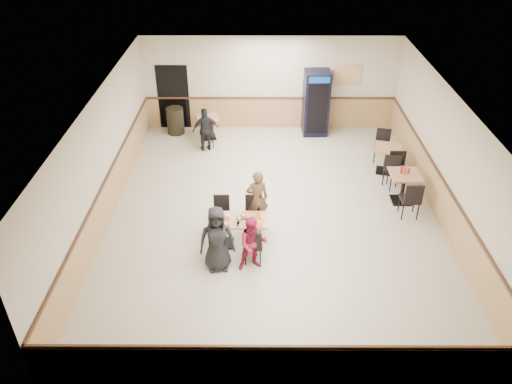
{
  "coord_description": "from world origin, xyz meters",
  "views": [
    {
      "loc": [
        -0.4,
        -10.07,
        7.12
      ],
      "look_at": [
        -0.43,
        -0.5,
        0.97
      ],
      "focal_mm": 35.0,
      "sensor_mm": 36.0,
      "label": 1
    }
  ],
  "objects_px": {
    "back_table": "(208,124)",
    "lone_diner": "(206,130)",
    "main_table": "(239,228)",
    "diner_man_opposite": "(257,199)",
    "side_table_far": "(387,156)",
    "diner_woman_left": "(217,239)",
    "diner_woman_right": "(253,244)",
    "side_table_near": "(404,183)",
    "pepsi_cooler": "(316,103)",
    "trash_bin": "(175,121)"
  },
  "relations": [
    {
      "from": "diner_woman_right",
      "to": "diner_man_opposite",
      "type": "relative_size",
      "value": 0.88
    },
    {
      "from": "side_table_far",
      "to": "lone_diner",
      "type": "bearing_deg",
      "value": 165.73
    },
    {
      "from": "diner_woman_right",
      "to": "pepsi_cooler",
      "type": "bearing_deg",
      "value": 62.86
    },
    {
      "from": "side_table_near",
      "to": "side_table_far",
      "type": "bearing_deg",
      "value": 93.96
    },
    {
      "from": "lone_diner",
      "to": "side_table_far",
      "type": "height_order",
      "value": "lone_diner"
    },
    {
      "from": "back_table",
      "to": "lone_diner",
      "type": "bearing_deg",
      "value": -90.0
    },
    {
      "from": "side_table_near",
      "to": "diner_woman_right",
      "type": "bearing_deg",
      "value": -145.81
    },
    {
      "from": "lone_diner",
      "to": "back_table",
      "type": "bearing_deg",
      "value": -107.17
    },
    {
      "from": "back_table",
      "to": "pepsi_cooler",
      "type": "bearing_deg",
      "value": 6.64
    },
    {
      "from": "trash_bin",
      "to": "diner_man_opposite",
      "type": "bearing_deg",
      "value": -62.05
    },
    {
      "from": "diner_woman_right",
      "to": "side_table_near",
      "type": "height_order",
      "value": "diner_woman_right"
    },
    {
      "from": "diner_man_opposite",
      "to": "side_table_near",
      "type": "distance_m",
      "value": 3.83
    },
    {
      "from": "diner_man_opposite",
      "to": "diner_woman_left",
      "type": "bearing_deg",
      "value": 51.33
    },
    {
      "from": "diner_man_opposite",
      "to": "side_table_near",
      "type": "relative_size",
      "value": 1.79
    },
    {
      "from": "back_table",
      "to": "pepsi_cooler",
      "type": "height_order",
      "value": "pepsi_cooler"
    },
    {
      "from": "lone_diner",
      "to": "side_table_near",
      "type": "xyz_separation_m",
      "value": [
        5.23,
        -2.8,
        -0.14
      ]
    },
    {
      "from": "diner_woman_right",
      "to": "side_table_far",
      "type": "height_order",
      "value": "diner_woman_right"
    },
    {
      "from": "side_table_far",
      "to": "diner_woman_right",
      "type": "bearing_deg",
      "value": -132.14
    },
    {
      "from": "diner_woman_left",
      "to": "pepsi_cooler",
      "type": "distance_m",
      "value": 7.09
    },
    {
      "from": "lone_diner",
      "to": "diner_woman_right",
      "type": "bearing_deg",
      "value": 88.02
    },
    {
      "from": "side_table_far",
      "to": "pepsi_cooler",
      "type": "bearing_deg",
      "value": 124.99
    },
    {
      "from": "main_table",
      "to": "diner_woman_right",
      "type": "height_order",
      "value": "diner_woman_right"
    },
    {
      "from": "side_table_far",
      "to": "trash_bin",
      "type": "height_order",
      "value": "trash_bin"
    },
    {
      "from": "diner_woman_right",
      "to": "side_table_far",
      "type": "relative_size",
      "value": 1.45
    },
    {
      "from": "main_table",
      "to": "diner_man_opposite",
      "type": "relative_size",
      "value": 0.9
    },
    {
      "from": "trash_bin",
      "to": "diner_woman_left",
      "type": "bearing_deg",
      "value": -74.55
    },
    {
      "from": "diner_woman_left",
      "to": "side_table_far",
      "type": "xyz_separation_m",
      "value": [
        4.41,
        4.06,
        -0.25
      ]
    },
    {
      "from": "side_table_far",
      "to": "trash_bin",
      "type": "relative_size",
      "value": 1.02
    },
    {
      "from": "diner_woman_right",
      "to": "back_table",
      "type": "xyz_separation_m",
      "value": [
        -1.46,
        6.17,
        -0.16
      ]
    },
    {
      "from": "main_table",
      "to": "side_table_near",
      "type": "height_order",
      "value": "side_table_near"
    },
    {
      "from": "pepsi_cooler",
      "to": "trash_bin",
      "type": "height_order",
      "value": "pepsi_cooler"
    },
    {
      "from": "diner_man_opposite",
      "to": "side_table_far",
      "type": "relative_size",
      "value": 1.65
    },
    {
      "from": "diner_woman_left",
      "to": "trash_bin",
      "type": "bearing_deg",
      "value": 98.45
    },
    {
      "from": "main_table",
      "to": "back_table",
      "type": "relative_size",
      "value": 1.63
    },
    {
      "from": "main_table",
      "to": "side_table_far",
      "type": "relative_size",
      "value": 1.48
    },
    {
      "from": "main_table",
      "to": "diner_man_opposite",
      "type": "height_order",
      "value": "diner_man_opposite"
    },
    {
      "from": "main_table",
      "to": "pepsi_cooler",
      "type": "xyz_separation_m",
      "value": [
        2.25,
        5.78,
        0.56
      ]
    },
    {
      "from": "diner_woman_left",
      "to": "lone_diner",
      "type": "distance_m",
      "value": 5.41
    },
    {
      "from": "main_table",
      "to": "side_table_near",
      "type": "xyz_separation_m",
      "value": [
        4.1,
        1.78,
        0.07
      ]
    },
    {
      "from": "lone_diner",
      "to": "diner_woman_left",
      "type": "bearing_deg",
      "value": 80.45
    },
    {
      "from": "diner_man_opposite",
      "to": "pepsi_cooler",
      "type": "distance_m",
      "value": 5.33
    },
    {
      "from": "diner_man_opposite",
      "to": "side_table_near",
      "type": "height_order",
      "value": "diner_man_opposite"
    },
    {
      "from": "main_table",
      "to": "diner_woman_left",
      "type": "relative_size",
      "value": 0.85
    },
    {
      "from": "diner_woman_right",
      "to": "trash_bin",
      "type": "distance_m",
      "value": 7.0
    },
    {
      "from": "diner_woman_left",
      "to": "side_table_far",
      "type": "distance_m",
      "value": 6.0
    },
    {
      "from": "lone_diner",
      "to": "pepsi_cooler",
      "type": "bearing_deg",
      "value": -177.63
    },
    {
      "from": "diner_woman_left",
      "to": "back_table",
      "type": "height_order",
      "value": "diner_woman_left"
    },
    {
      "from": "diner_woman_left",
      "to": "back_table",
      "type": "relative_size",
      "value": 1.91
    },
    {
      "from": "trash_bin",
      "to": "main_table",
      "type": "bearing_deg",
      "value": -68.89
    },
    {
      "from": "side_table_far",
      "to": "back_table",
      "type": "xyz_separation_m",
      "value": [
        -5.13,
        2.11,
        -0.04
      ]
    }
  ]
}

